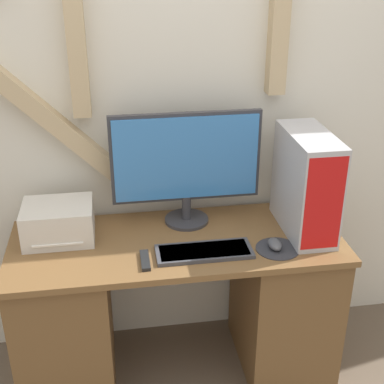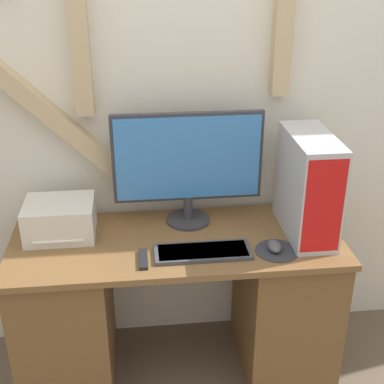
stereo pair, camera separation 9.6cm
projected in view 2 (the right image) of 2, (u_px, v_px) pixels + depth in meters
The scene contains 9 objects.
wall_back at pixel (167, 92), 2.52m from camera, with size 6.40×0.13×2.83m.
desk at pixel (178, 305), 2.62m from camera, with size 1.53×0.61×0.76m.
monitor at pixel (188, 162), 2.49m from camera, with size 0.70×0.21×0.55m.
keyboard at pixel (203, 252), 2.34m from camera, with size 0.43×0.16×0.02m.
mousepad at pixel (277, 251), 2.37m from camera, with size 0.20×0.20×0.00m.
mouse at pixel (274, 246), 2.36m from camera, with size 0.06×0.10×0.04m.
computer_tower at pixel (308, 186), 2.42m from camera, with size 0.19×0.44×0.48m.
printer at pixel (60, 219), 2.46m from camera, with size 0.32×0.26×0.17m.
remote_control at pixel (143, 259), 2.29m from camera, with size 0.04×0.15×0.02m.
Camera 2 is at (-0.16, -1.82, 2.02)m, focal length 50.00 mm.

